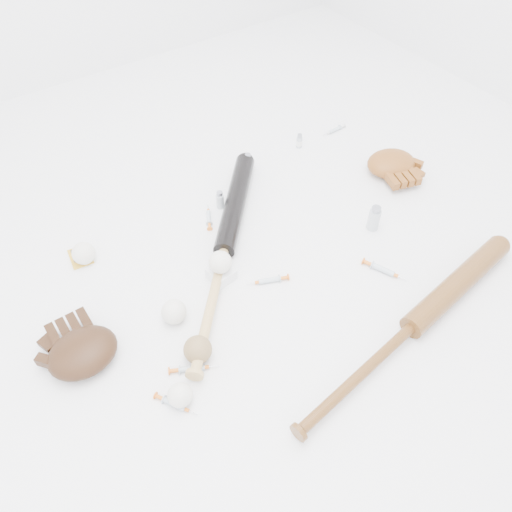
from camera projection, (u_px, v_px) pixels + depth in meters
bat_dark at (224, 249)px, 1.63m from camera, size 0.71×0.77×0.07m
bat_wood at (412, 326)px, 1.43m from camera, size 1.00×0.20×0.07m
glove_dark at (83, 352)px, 1.37m from camera, size 0.23×0.23×0.08m
glove_tan at (391, 163)px, 1.93m from camera, size 0.28×0.28×0.08m
trading_card at (81, 257)px, 1.66m from camera, size 0.08×0.10×0.01m
pedestal at (221, 274)px, 1.58m from camera, size 0.08×0.08×0.04m
baseball_on_pedestal at (220, 262)px, 1.54m from camera, size 0.07×0.07×0.07m
baseball_left at (174, 312)px, 1.47m from camera, size 0.08×0.08×0.08m
baseball_upper at (84, 253)px, 1.62m from camera, size 0.07×0.07×0.07m
baseball_mid at (180, 395)px, 1.30m from camera, size 0.07×0.07×0.07m
baseball_aged at (198, 350)px, 1.38m from camera, size 0.08×0.08×0.08m
syringe_0 at (192, 369)px, 1.37m from camera, size 0.15×0.09×0.02m
syringe_1 at (269, 280)px, 1.58m from camera, size 0.15×0.08×0.02m
syringe_2 at (209, 217)px, 1.77m from camera, size 0.09×0.13×0.02m
syringe_3 at (383, 270)px, 1.61m from camera, size 0.09×0.17×0.02m
syringe_4 at (335, 130)px, 2.13m from camera, size 0.14×0.03×0.02m
syringe_5 at (174, 404)px, 1.31m from camera, size 0.09×0.13×0.02m
vial_0 at (299, 141)px, 2.04m from camera, size 0.02×0.02×0.06m
vial_1 at (248, 162)px, 1.94m from camera, size 0.03×0.03×0.07m
vial_2 at (220, 200)px, 1.79m from camera, size 0.03×0.03×0.07m
vial_3 at (374, 218)px, 1.71m from camera, size 0.04×0.04×0.10m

